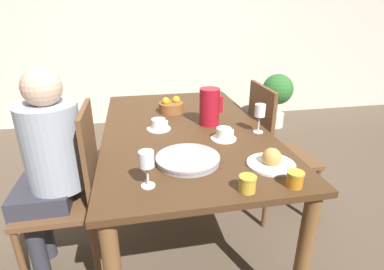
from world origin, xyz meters
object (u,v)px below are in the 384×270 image
(wine_glass_water, at_px, (260,112))
(wine_glass_juice, at_px, (147,162))
(person_seated, at_px, (49,159))
(jam_jar_red, at_px, (295,178))
(jam_jar_amber, at_px, (247,183))
(potted_plant, at_px, (277,94))
(serving_tray, at_px, (188,159))
(fruit_bowl, at_px, (171,107))
(chair_opposite, at_px, (273,150))
(teacup_across, at_px, (159,125))
(bread_plate, at_px, (271,161))
(chair_person_side, at_px, (73,190))
(red_pitcher, at_px, (209,107))
(teacup_near_person, at_px, (224,134))

(wine_glass_water, relative_size, wine_glass_juice, 1.08)
(person_seated, xyz_separation_m, jam_jar_red, (1.08, -0.59, 0.10))
(jam_jar_amber, bearing_deg, potted_plant, 61.03)
(serving_tray, distance_m, jam_jar_red, 0.48)
(jam_jar_red, bearing_deg, fruit_bowl, 109.06)
(chair_opposite, bearing_deg, jam_jar_amber, -32.60)
(wine_glass_water, xyz_separation_m, fruit_bowl, (-0.45, 0.47, -0.08))
(teacup_across, distance_m, bread_plate, 0.72)
(jam_jar_red, xyz_separation_m, fruit_bowl, (-0.36, 1.05, 0.00))
(bread_plate, height_order, jam_jar_amber, bread_plate)
(wine_glass_juice, distance_m, bread_plate, 0.58)
(jam_jar_red, relative_size, potted_plant, 0.10)
(wine_glass_water, height_order, teacup_across, wine_glass_water)
(wine_glass_juice, bearing_deg, bread_plate, 6.95)
(chair_person_side, xyz_separation_m, serving_tray, (0.60, -0.28, 0.27))
(teacup_across, xyz_separation_m, serving_tray, (0.10, -0.45, -0.01))
(serving_tray, bearing_deg, fruit_bowl, 88.39)
(red_pitcher, relative_size, jam_jar_red, 3.22)
(teacup_near_person, relative_size, serving_tray, 0.47)
(chair_person_side, height_order, bread_plate, chair_person_side)
(chair_person_side, height_order, teacup_near_person, chair_person_side)
(teacup_near_person, relative_size, jam_jar_red, 2.02)
(teacup_across, height_order, bread_plate, bread_plate)
(wine_glass_juice, height_order, teacup_across, wine_glass_juice)
(jam_jar_red, distance_m, fruit_bowl, 1.12)
(chair_person_side, height_order, teacup_across, chair_person_side)
(red_pitcher, bearing_deg, chair_opposite, 8.80)
(teacup_near_person, distance_m, serving_tray, 0.34)
(chair_person_side, height_order, jam_jar_red, chair_person_side)
(chair_person_side, distance_m, person_seated, 0.21)
(jam_jar_amber, bearing_deg, chair_opposite, 57.40)
(jam_jar_amber, bearing_deg, person_seated, 146.51)
(bread_plate, bearing_deg, person_seated, 159.33)
(jam_jar_amber, bearing_deg, red_pitcher, 87.12)
(jam_jar_amber, xyz_separation_m, jam_jar_red, (0.20, -0.00, 0.00))
(person_seated, height_order, jam_jar_amber, person_seated)
(chair_opposite, relative_size, jam_jar_amber, 13.78)
(wine_glass_juice, relative_size, fruit_bowl, 0.93)
(red_pitcher, xyz_separation_m, jam_jar_red, (0.16, -0.77, -0.08))
(red_pitcher, relative_size, serving_tray, 0.75)
(teacup_across, xyz_separation_m, jam_jar_red, (0.48, -0.74, 0.01))
(teacup_across, distance_m, jam_jar_amber, 0.79)
(teacup_near_person, bearing_deg, red_pitcher, 94.89)
(chair_person_side, height_order, red_pitcher, red_pitcher)
(person_seated, distance_m, teacup_near_person, 0.95)
(chair_person_side, distance_m, fruit_bowl, 0.84)
(wine_glass_water, xyz_separation_m, potted_plant, (1.11, 1.95, -0.46))
(chair_person_side, relative_size, bread_plate, 4.40)
(potted_plant, bearing_deg, fruit_bowl, -136.66)
(teacup_across, bearing_deg, chair_opposite, 7.28)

